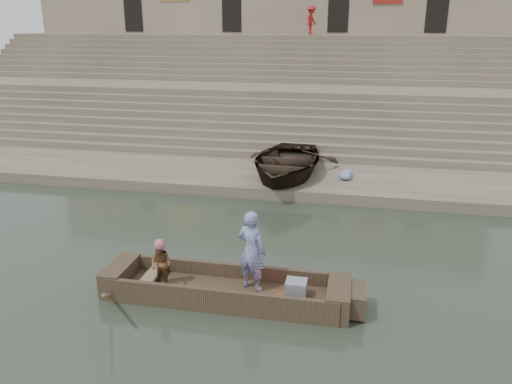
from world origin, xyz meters
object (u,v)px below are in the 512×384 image
(television, at_px, (296,289))
(beached_rowboat, at_px, (286,162))
(main_rowboat, at_px, (225,294))
(rowing_man, at_px, (161,264))
(standing_man, at_px, (252,251))
(pedestrian, at_px, (311,20))

(television, distance_m, beached_rowboat, 8.71)
(main_rowboat, distance_m, beached_rowboat, 8.61)
(television, bearing_deg, rowing_man, -178.13)
(standing_man, height_order, rowing_man, standing_man)
(standing_man, relative_size, pedestrian, 1.10)
(standing_man, distance_m, pedestrian, 23.60)
(rowing_man, height_order, television, rowing_man)
(main_rowboat, bearing_deg, rowing_man, -176.10)
(rowing_man, height_order, beached_rowboat, beached_rowboat)
(standing_man, relative_size, beached_rowboat, 0.36)
(main_rowboat, xyz_separation_m, television, (1.61, -0.00, 0.31))
(rowing_man, bearing_deg, pedestrian, 103.76)
(rowing_man, distance_m, beached_rowboat, 8.81)
(main_rowboat, height_order, television, television)
(main_rowboat, height_order, standing_man, standing_man)
(television, bearing_deg, pedestrian, 95.29)
(television, relative_size, pedestrian, 0.27)
(main_rowboat, bearing_deg, pedestrian, 91.34)
(main_rowboat, relative_size, beached_rowboat, 0.97)
(standing_man, bearing_deg, beached_rowboat, -67.20)
(television, xyz_separation_m, pedestrian, (-2.15, 23.25, 5.63))
(main_rowboat, xyz_separation_m, rowing_man, (-1.47, -0.10, 0.65))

